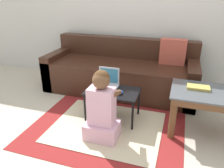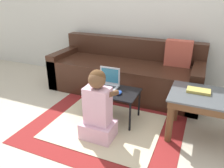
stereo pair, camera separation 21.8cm
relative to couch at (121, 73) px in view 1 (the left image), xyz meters
name	(u,v)px [view 1 (the left image)]	position (x,y,z in m)	size (l,w,h in m)	color
ground_plane	(103,127)	(0.08, -1.05, -0.29)	(16.00, 16.00, 0.00)	beige
wall_back	(135,4)	(0.08, 0.46, 0.96)	(9.00, 0.06, 2.50)	silver
area_rug	(107,126)	(0.13, -1.03, -0.28)	(1.71, 1.38, 0.01)	maroon
couch	(121,73)	(0.00, 0.00, 0.00)	(2.23, 0.83, 0.83)	#381E14
coffee_table	(211,99)	(1.19, -0.79, 0.12)	(0.82, 0.55, 0.49)	#4C5156
laptop_desk	(113,94)	(0.13, -0.83, 0.05)	(0.62, 0.39, 0.37)	black
laptop	(107,85)	(0.04, -0.77, 0.12)	(0.26, 0.22, 0.23)	#B7BCC6
computer_mouse	(120,92)	(0.23, -0.88, 0.10)	(0.07, 0.10, 0.03)	#234CB2
person_seated	(102,110)	(0.14, -1.23, 0.05)	(0.35, 0.35, 0.76)	#E5B2CC
book_on_table	(198,87)	(1.06, -0.75, 0.22)	(0.23, 0.13, 0.03)	tan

